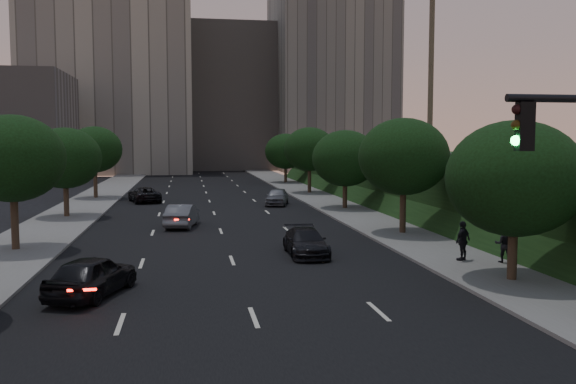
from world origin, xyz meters
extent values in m
plane|color=black|center=(0.00, 0.00, 0.00)|extent=(160.00, 160.00, 0.00)
cube|color=black|center=(0.00, 30.00, 0.01)|extent=(16.00, 140.00, 0.02)
cube|color=slate|center=(10.25, 30.00, 0.07)|extent=(4.50, 140.00, 0.15)
cube|color=slate|center=(-10.25, 30.00, 0.07)|extent=(4.50, 140.00, 0.15)
cube|color=black|center=(22.00, 28.00, 2.00)|extent=(18.00, 90.00, 4.00)
cube|color=slate|center=(13.50, 28.00, 4.35)|extent=(0.35, 90.00, 0.70)
cube|color=gray|center=(-14.00, 92.00, 16.00)|extent=(26.00, 20.00, 32.00)
cube|color=gray|center=(6.00, 102.00, 13.00)|extent=(22.00, 18.00, 26.00)
cube|color=gray|center=(24.00, 96.00, 18.00)|extent=(20.00, 22.00, 36.00)
cylinder|color=#38281C|center=(10.30, 8.00, 1.43)|extent=(0.36, 0.36, 2.86)
ellipsoid|color=black|center=(10.30, 8.00, 4.03)|extent=(5.20, 5.20, 4.42)
cylinder|color=#38281C|center=(10.30, 20.00, 1.61)|extent=(0.36, 0.36, 3.21)
ellipsoid|color=black|center=(10.30, 20.00, 4.53)|extent=(5.20, 5.20, 4.42)
cylinder|color=#38281C|center=(10.30, 33.00, 1.43)|extent=(0.36, 0.36, 2.86)
ellipsoid|color=black|center=(10.30, 33.00, 4.03)|extent=(5.20, 5.20, 4.42)
cylinder|color=#38281C|center=(10.30, 47.00, 1.61)|extent=(0.36, 0.36, 3.21)
ellipsoid|color=black|center=(10.30, 47.00, 4.53)|extent=(5.20, 5.20, 4.42)
cylinder|color=#38281C|center=(10.30, 62.00, 1.43)|extent=(0.36, 0.36, 2.86)
ellipsoid|color=black|center=(10.30, 62.00, 4.03)|extent=(5.20, 5.20, 4.42)
cylinder|color=#38281C|center=(-10.30, 18.00, 1.63)|extent=(0.36, 0.36, 3.26)
ellipsoid|color=black|center=(-10.30, 18.00, 4.59)|extent=(5.00, 5.00, 4.25)
cylinder|color=#38281C|center=(-10.30, 31.00, 1.50)|extent=(0.36, 0.36, 2.99)
ellipsoid|color=black|center=(-10.30, 31.00, 4.22)|extent=(5.00, 5.00, 4.25)
cylinder|color=#38281C|center=(-10.30, 45.00, 1.63)|extent=(0.36, 0.36, 3.26)
ellipsoid|color=black|center=(-10.30, 45.00, 4.59)|extent=(5.00, 5.00, 4.25)
cylinder|color=#4C4233|center=(16.00, 30.00, 11.25)|extent=(0.40, 0.40, 14.50)
cube|color=black|center=(4.53, -2.32, 5.75)|extent=(0.32, 0.22, 0.95)
sphere|color=black|center=(4.35, -2.32, 6.08)|extent=(0.20, 0.20, 0.20)
sphere|color=#3F2B0A|center=(4.35, -2.32, 5.78)|extent=(0.20, 0.20, 0.20)
sphere|color=#19F24C|center=(4.35, -2.32, 5.48)|extent=(0.20, 0.20, 0.20)
imported|color=black|center=(-5.31, 8.54, 0.74)|extent=(3.11, 4.69, 1.48)
imported|color=#5B5C62|center=(-2.29, 25.27, 0.73)|extent=(2.30, 4.63, 1.46)
imported|color=black|center=(-5.66, 41.23, 0.67)|extent=(3.35, 5.23, 1.34)
imported|color=black|center=(3.56, 14.75, 0.63)|extent=(1.85, 4.40, 1.27)
imported|color=slate|center=(5.48, 36.94, 0.72)|extent=(2.72, 4.55, 1.45)
imported|color=black|center=(11.62, 11.00, 0.96)|extent=(0.98, 0.90, 1.62)
imported|color=black|center=(10.04, 11.69, 1.03)|extent=(1.10, 0.93, 1.76)
camera|label=1|loc=(-1.99, -13.30, 5.50)|focal=38.00mm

